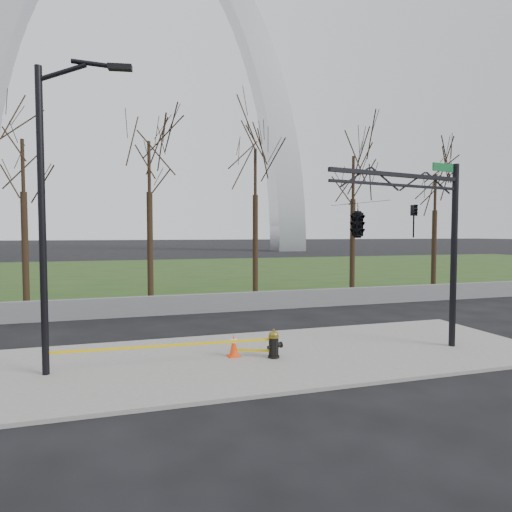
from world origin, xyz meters
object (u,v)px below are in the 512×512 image
object	(u,v)px
street_light	(51,198)
traffic_signal_mast	(378,221)
traffic_cone	(234,345)
fire_hydrant	(274,344)

from	to	relation	value
street_light	traffic_signal_mast	world-z (taller)	street_light
street_light	traffic_cone	bearing A→B (deg)	11.83
traffic_cone	traffic_signal_mast	xyz separation A→B (m)	(3.94, -1.47, 3.71)
fire_hydrant	traffic_signal_mast	bearing A→B (deg)	-31.37
traffic_signal_mast	traffic_cone	bearing A→B (deg)	149.50
street_light	traffic_signal_mast	xyz separation A→B (m)	(8.81, -1.27, -0.55)
street_light	traffic_signal_mast	size ratio (longest dim) A/B	1.37
traffic_signal_mast	street_light	bearing A→B (deg)	161.70
fire_hydrant	traffic_signal_mast	world-z (taller)	traffic_signal_mast
fire_hydrant	traffic_signal_mast	distance (m)	4.73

